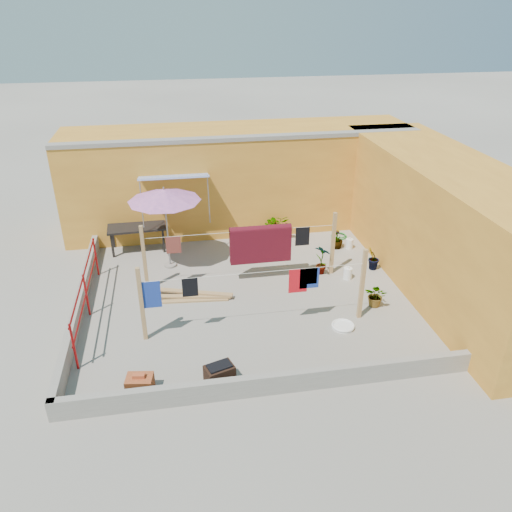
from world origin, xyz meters
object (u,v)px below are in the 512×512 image
brazier (220,375)px  water_jug_a (348,273)px  green_hose (339,236)px  water_jug_b (349,244)px  brick_stack (140,385)px  white_basin (343,326)px  plant_back_a (276,227)px  outdoor_table (137,228)px  patio_umbrella (164,196)px

brazier → water_jug_a: 5.30m
water_jug_a → green_hose: (0.63, 2.61, -0.13)m
water_jug_a → water_jug_b: 1.90m
brick_stack → green_hose: bearing=45.7°
white_basin → plant_back_a: size_ratio=0.62×
water_jug_b → outdoor_table: bearing=170.9°
plant_back_a → water_jug_b: bearing=-25.8°
white_basin → water_jug_b: water_jug_b is taller
brazier → green_hose: 7.69m
brick_stack → water_jug_b: (6.07, 5.33, -0.03)m
brick_stack → brazier: size_ratio=0.87×
water_jug_a → plant_back_a: bearing=117.0°
outdoor_table → green_hose: bearing=-1.5°
water_jug_a → green_hose: bearing=76.5°
green_hose → plant_back_a: bearing=175.4°
water_jug_a → green_hose: water_jug_a is taller
green_hose → water_jug_a: bearing=-103.5°
outdoor_table → plant_back_a: plant_back_a is taller
brazier → green_hose: brazier is taller
brick_stack → patio_umbrella: bearing=82.6°
water_jug_a → green_hose: 2.69m
outdoor_table → white_basin: size_ratio=3.24×
water_jug_a → white_basin: bearing=-111.5°
brazier → white_basin: (3.01, 1.43, -0.19)m
outdoor_table → plant_back_a: size_ratio=2.02×
outdoor_table → plant_back_a: 4.24m
brick_stack → water_jug_b: brick_stack is taller
outdoor_table → green_hose: size_ratio=3.39×
water_jug_a → plant_back_a: plant_back_a is taller
brick_stack → brazier: 1.53m
white_basin → plant_back_a: plant_back_a is taller
brick_stack → outdoor_table: bearing=92.2°
patio_umbrella → white_basin: patio_umbrella is taller
plant_back_a → outdoor_table: bearing=-180.0°
patio_umbrella → water_jug_b: patio_umbrella is taller
brazier → water_jug_a: (3.87, 3.62, -0.08)m
brazier → white_basin: size_ratio=1.19×
plant_back_a → brazier: bearing=-111.0°
brazier → plant_back_a: size_ratio=0.74×
patio_umbrella → green_hose: bearing=11.1°
patio_umbrella → plant_back_a: patio_umbrella is taller
white_basin → water_jug_a: 2.35m
patio_umbrella → water_jug_a: size_ratio=6.43×
green_hose → outdoor_table: bearing=178.5°
brazier → plant_back_a: bearing=69.0°
brick_stack → water_jug_a: brick_stack is taller
brick_stack → green_hose: brick_stack is taller
brazier → water_jug_a: size_ratio=1.73×
water_jug_b → green_hose: bearing=92.7°
outdoor_table → brazier: bearing=-74.5°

